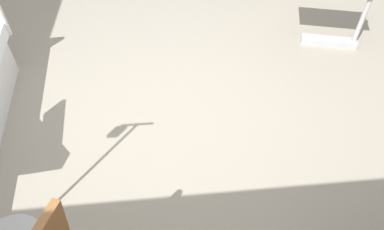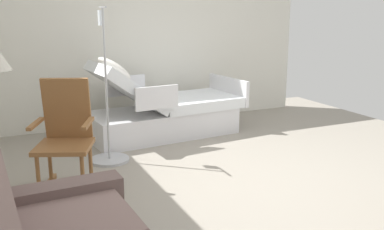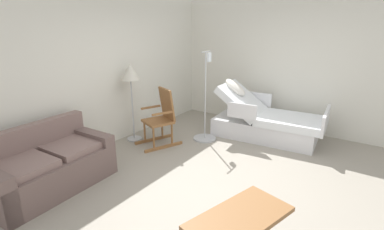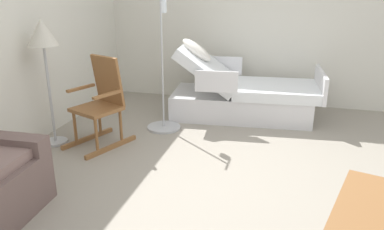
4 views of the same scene
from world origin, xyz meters
name	(u,v)px [view 2 (image 2 of 4)]	position (x,y,z in m)	size (l,w,h in m)	color
ground_plane	(238,180)	(0.00, 0.00, 0.00)	(6.52, 6.52, 0.00)	gray
side_wall	(148,31)	(2.66, 0.00, 1.35)	(0.10, 4.97, 2.70)	silver
hospital_bed	(163,112)	(1.84, 0.10, 0.31)	(1.15, 2.14, 1.14)	silver
rocking_chair	(66,138)	(0.45, 1.57, 0.50)	(0.88, 0.72, 1.05)	brown
iv_pole	(108,139)	(1.10, 1.02, 0.25)	(0.44, 0.44, 1.69)	#B2B5BA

